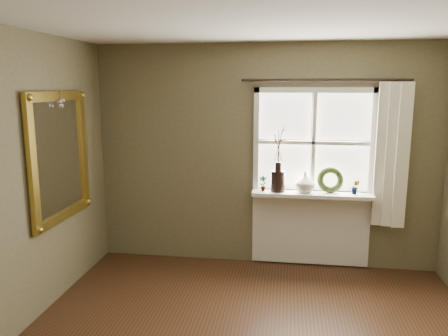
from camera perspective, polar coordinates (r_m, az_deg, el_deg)
ceiling at (r=2.86m, az=3.27°, el=20.35°), size 4.50×4.50×0.00m
wall_back at (r=5.18m, az=5.37°, el=1.56°), size 4.00×0.10×2.60m
window_frame at (r=5.08m, az=11.58°, el=3.27°), size 1.36×0.06×1.24m
window_sill at (r=5.08m, az=11.40°, el=-3.38°), size 1.36×0.26×0.04m
window_apron at (r=5.31m, az=11.16°, el=-7.70°), size 1.36×0.04×0.88m
dark_jug at (r=5.04m, az=7.06°, el=-1.71°), size 0.22×0.22×0.24m
cream_vase at (r=5.05m, az=10.52°, el=-1.86°), size 0.29×0.29×0.23m
wreath at (r=5.11m, az=13.70°, el=-1.88°), size 0.31×0.15×0.31m
potted_plant_left at (r=5.06m, az=5.10°, el=-2.00°), size 0.10×0.07×0.18m
potted_plant_right at (r=5.11m, az=16.78°, el=-2.38°), size 0.10×0.09×0.16m
curtain at (r=5.12m, az=21.02°, el=1.52°), size 0.36×0.12×1.59m
curtain_rod at (r=4.99m, az=13.09°, el=11.14°), size 1.84×0.03×0.03m
gilt_mirror at (r=4.60m, az=-20.64°, el=1.43°), size 0.10×1.07×1.28m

